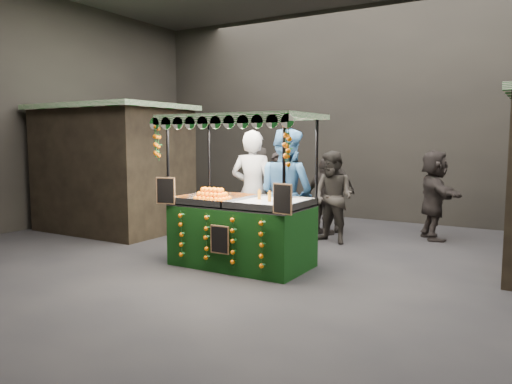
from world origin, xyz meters
The scene contains 13 objects.
ground centered at (0.00, 0.00, 0.00)m, with size 12.00×12.00×0.00m, color black.
market_hall centered at (0.00, 0.00, 3.38)m, with size 12.10×10.10×5.05m.
neighbour_stall_left centered at (-4.40, 1.00, 1.31)m, with size 3.00×2.20×2.60m.
juice_stall centered at (-0.47, -0.20, 0.70)m, with size 2.33×1.37×2.26m.
vendor_grey centered at (-0.82, 0.72, 1.03)m, with size 0.84×0.64×2.05m.
vendor_blue centered at (-0.13, 0.62, 1.04)m, with size 1.20×1.05×2.08m.
shopper_0 centered at (-1.39, 2.70, 0.82)m, with size 0.70×0.58×1.63m.
shopper_1 centered at (0.09, 2.06, 0.84)m, with size 0.96×0.83×1.69m.
shopper_2 centered at (-0.34, 2.70, 0.76)m, with size 0.96×0.63×1.52m.
shopper_4 centered at (-2.69, 4.15, 0.86)m, with size 0.99×0.85×1.72m.
shopper_5 centered at (1.61, 3.35, 0.85)m, with size 1.20×1.63×1.70m.
shopper_6 centered at (-1.69, 3.58, 0.79)m, with size 0.64×0.69×1.58m.
shopper_7 centered at (-0.37, 3.08, 0.84)m, with size 1.05×0.86×1.67m.
Camera 1 is at (3.41, -6.30, 1.91)m, focal length 34.39 mm.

